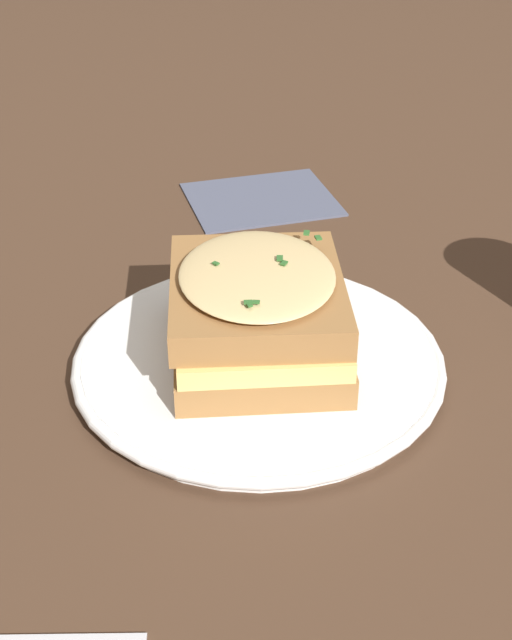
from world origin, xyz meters
name	(u,v)px	position (x,y,z in m)	size (l,w,h in m)	color
ground_plane	(246,354)	(0.00, 0.00, 0.00)	(2.40, 2.40, 0.00)	#473021
dinner_plate	(256,362)	(0.00, -0.02, 0.01)	(0.24, 0.24, 0.01)	white
sandwich	(259,313)	(0.00, -0.02, 0.04)	(0.15, 0.16, 0.06)	olive
napkin	(261,198)	(0.11, 0.22, 0.00)	(0.13, 0.10, 0.00)	#4C5166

